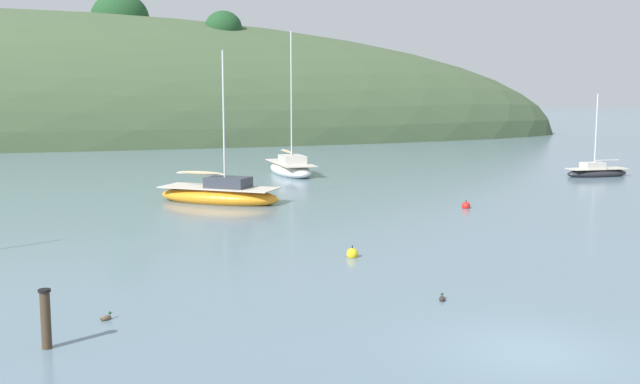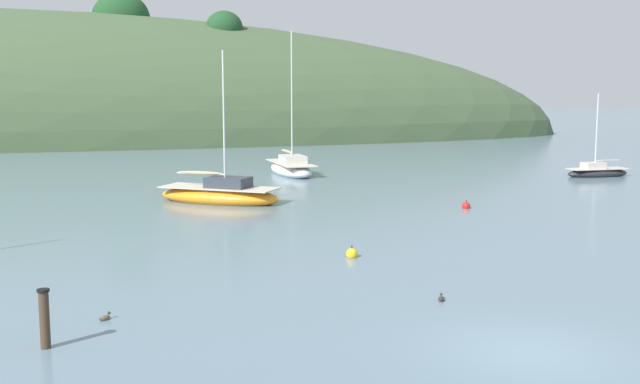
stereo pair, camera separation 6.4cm
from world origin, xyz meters
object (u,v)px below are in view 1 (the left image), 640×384
Objects in this scene: mooring_buoy_outer at (466,206)px; duck_lone_right at (442,299)px; duck_lead at (106,318)px; jetty_piling at (46,318)px; mooring_buoy_channel at (352,254)px; sailboat_cream_ketch at (220,195)px; sailboat_orange_cutter at (291,168)px; sailboat_grey_yawl at (596,172)px.

mooring_buoy_outer is 1.30× the size of duck_lone_right.
duck_lead is at bearing 176.81° from duck_lone_right.
jetty_piling is (-10.88, -1.46, 0.69)m from duck_lone_right.
duck_lead is at bearing -139.35° from mooring_buoy_outer.
duck_lone_right is at bearing -82.18° from mooring_buoy_channel.
jetty_piling is at bearing -142.47° from mooring_buoy_channel.
sailboat_cream_ketch is 15.79× the size of mooring_buoy_outer.
sailboat_orange_cutter is 1.75× the size of sailboat_grey_yawl.
sailboat_grey_yawl is 14.62× the size of duck_lone_right.
jetty_piling is at bearing -172.34° from duck_lone_right.
sailboat_cream_ketch is at bearing 74.67° from duck_lead.
sailboat_grey_yawl is at bearing 39.42° from jetty_piling.
sailboat_cream_ketch is 21.46m from duck_lead.
mooring_buoy_outer is (9.20, 9.67, 0.00)m from mooring_buoy_channel.
duck_lone_right is at bearing -79.63° from sailboat_cream_ketch.
mooring_buoy_channel is 13.35m from mooring_buoy_outer.
duck_lead is (-8.70, -5.70, -0.07)m from mooring_buoy_channel.
sailboat_grey_yawl reaches higher than duck_lone_right.
mooring_buoy_channel reaches higher than duck_lead.
mooring_buoy_outer is 25.92m from jetty_piling.
duck_lone_right is at bearing 7.66° from jetty_piling.
duck_lead is 2.50m from jetty_piling.
mooring_buoy_outer is at bearing -23.52° from sailboat_cream_ketch.
mooring_buoy_outer is at bearing -73.21° from sailboat_orange_cutter.
jetty_piling is (-1.33, -2.00, 0.69)m from duck_lead.
jetty_piling is at bearing -107.14° from sailboat_cream_ketch.
mooring_buoy_channel is at bearing -139.84° from sailboat_grey_yawl.
mooring_buoy_outer is 0.37× the size of jetty_piling.
jetty_piling reaches higher than duck_lone_right.
mooring_buoy_channel is 10.40m from duck_lead.
mooring_buoy_channel is at bearing -133.58° from mooring_buoy_outer.
sailboat_orange_cutter is 18.86m from mooring_buoy_outer.
duck_lone_right is 11.00m from jetty_piling.
duck_lead is at bearing -105.33° from sailboat_cream_ketch.
sailboat_orange_cutter reaches higher than sailboat_cream_ketch.
sailboat_orange_cutter reaches higher than mooring_buoy_outer.
jetty_piling reaches higher than mooring_buoy_outer.
sailboat_orange_cutter is 25.59× the size of duck_lone_right.
sailboat_cream_ketch is 5.84× the size of jetty_piling.
mooring_buoy_outer is at bearing -144.19° from sailboat_grey_yawl.
sailboat_cream_ketch is at bearing 156.48° from mooring_buoy_outer.
sailboat_orange_cutter is at bearing 82.29° from mooring_buoy_channel.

